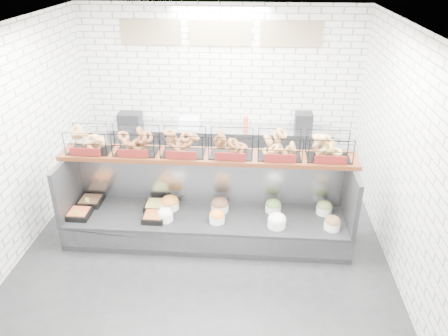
{
  "coord_description": "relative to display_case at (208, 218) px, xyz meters",
  "views": [
    {
      "loc": [
        0.64,
        -4.9,
        3.81
      ],
      "look_at": [
        0.24,
        0.45,
        1.09
      ],
      "focal_mm": 35.0,
      "sensor_mm": 36.0,
      "label": 1
    }
  ],
  "objects": [
    {
      "name": "display_case",
      "position": [
        0.0,
        0.0,
        0.0
      ],
      "size": [
        4.0,
        0.9,
        1.2
      ],
      "color": "black",
      "rests_on": "ground"
    },
    {
      "name": "ground",
      "position": [
        -0.01,
        -0.35,
        -0.33
      ],
      "size": [
        5.5,
        5.5,
        0.0
      ],
      "primitive_type": "plane",
      "color": "black",
      "rests_on": "ground"
    },
    {
      "name": "bagel_shelf",
      "position": [
        0.0,
        0.17,
        1.07
      ],
      "size": [
        4.1,
        0.5,
        0.4
      ],
      "color": "#411C0E",
      "rests_on": "display_case"
    },
    {
      "name": "room_shell",
      "position": [
        -0.01,
        0.26,
        1.73
      ],
      "size": [
        5.02,
        5.51,
        3.01
      ],
      "color": "white",
      "rests_on": "ground"
    },
    {
      "name": "prep_counter",
      "position": [
        -0.01,
        2.08,
        0.14
      ],
      "size": [
        4.0,
        0.6,
        1.2
      ],
      "color": "#93969B",
      "rests_on": "ground"
    }
  ]
}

